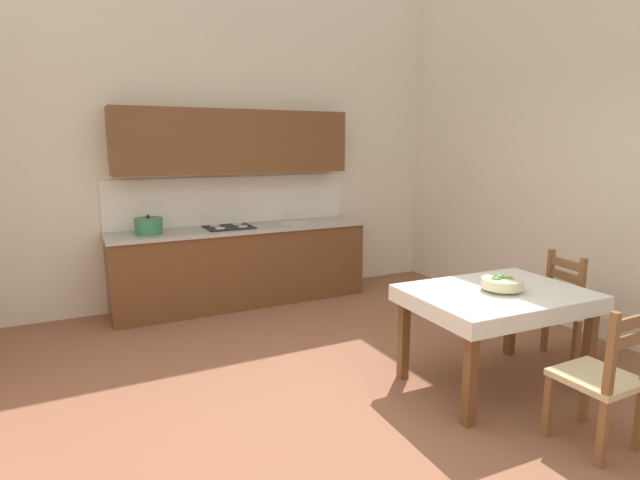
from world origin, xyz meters
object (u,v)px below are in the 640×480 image
object	(u,v)px
kitchen_cabinetry	(240,230)
dining_chair_camera_side	(603,379)
dining_table	(496,307)
dining_chair_window_side	(576,309)
fruit_bowl	(502,283)

from	to	relation	value
kitchen_cabinetry	dining_chair_camera_side	xyz separation A→B (m)	(1.02, -3.76, -0.41)
dining_table	dining_chair_window_side	world-z (taller)	dining_chair_window_side
kitchen_cabinetry	fruit_bowl	size ratio (longest dim) A/B	9.70
dining_table	fruit_bowl	bearing A→B (deg)	-63.82
dining_chair_camera_side	dining_chair_window_side	distance (m)	1.40
dining_table	dining_chair_window_side	bearing A→B (deg)	3.29
kitchen_cabinetry	fruit_bowl	world-z (taller)	kitchen_cabinetry
kitchen_cabinetry	dining_table	distance (m)	3.06
dining_table	dining_chair_window_side	size ratio (longest dim) A/B	1.44
kitchen_cabinetry	dining_chair_window_side	world-z (taller)	kitchen_cabinetry
kitchen_cabinetry	dining_table	size ratio (longest dim) A/B	2.17
kitchen_cabinetry	dining_table	xyz separation A→B (m)	(1.05, -2.87, -0.23)
kitchen_cabinetry	fruit_bowl	distance (m)	3.08
fruit_bowl	dining_chair_camera_side	bearing A→B (deg)	-92.90
dining_chair_camera_side	kitchen_cabinetry	bearing A→B (deg)	105.20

